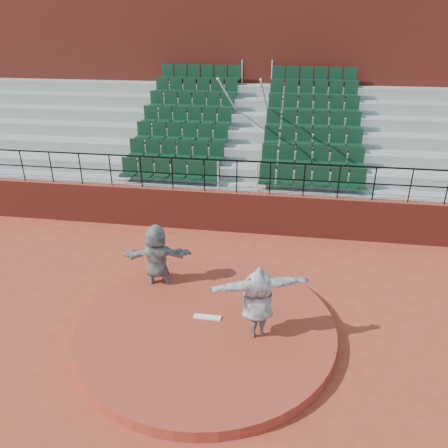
# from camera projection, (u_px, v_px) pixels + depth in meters

# --- Properties ---
(ground) EXTENTS (90.00, 90.00, 0.00)m
(ground) POSITION_uv_depth(u_px,v_px,m) (206.00, 331.00, 9.44)
(ground) COLOR #A83B26
(ground) RESTS_ON ground
(pitchers_mound) EXTENTS (5.50, 5.50, 0.25)m
(pitchers_mound) POSITION_uv_depth(u_px,v_px,m) (206.00, 327.00, 9.39)
(pitchers_mound) COLOR #A33624
(pitchers_mound) RESTS_ON ground
(pitching_rubber) EXTENTS (0.60, 0.15, 0.03)m
(pitching_rubber) POSITION_uv_depth(u_px,v_px,m) (207.00, 317.00, 9.46)
(pitching_rubber) COLOR white
(pitching_rubber) RESTS_ON pitchers_mound
(boundary_wall) EXTENTS (24.00, 0.30, 1.30)m
(boundary_wall) POSITION_uv_depth(u_px,v_px,m) (236.00, 212.00, 13.62)
(boundary_wall) COLOR maroon
(boundary_wall) RESTS_ON ground
(wall_railing) EXTENTS (24.04, 0.05, 1.03)m
(wall_railing) POSITION_uv_depth(u_px,v_px,m) (237.00, 169.00, 13.03)
(wall_railing) COLOR black
(wall_railing) RESTS_ON boundary_wall
(seating_deck) EXTENTS (24.00, 5.97, 4.63)m
(seating_deck) POSITION_uv_depth(u_px,v_px,m) (249.00, 154.00, 16.53)
(seating_deck) COLOR gray
(seating_deck) RESTS_ON ground
(press_box_facade) EXTENTS (24.00, 3.00, 7.10)m
(press_box_facade) POSITION_uv_depth(u_px,v_px,m) (259.00, 82.00, 19.15)
(press_box_facade) COLOR maroon
(press_box_facade) RESTS_ON ground
(pitcher) EXTENTS (2.04, 1.15, 1.61)m
(pitcher) POSITION_uv_depth(u_px,v_px,m) (258.00, 301.00, 8.65)
(pitcher) COLOR black
(pitcher) RESTS_ON pitchers_mound
(fielder) EXTENTS (1.73, 0.85, 1.79)m
(fielder) POSITION_uv_depth(u_px,v_px,m) (157.00, 259.00, 10.47)
(fielder) COLOR black
(fielder) RESTS_ON ground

